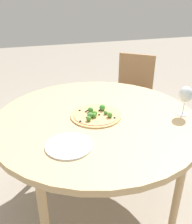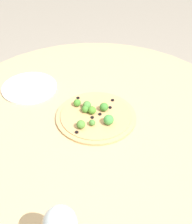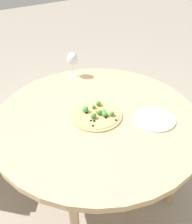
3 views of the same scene
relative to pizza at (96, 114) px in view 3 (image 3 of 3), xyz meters
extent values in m
plane|color=gray|center=(0.00, 0.00, -0.78)|extent=(12.00, 12.00, 0.00)
cylinder|color=tan|center=(0.00, 0.00, -0.03)|extent=(1.34, 1.34, 0.04)
cylinder|color=tan|center=(0.42, -0.42, -0.41)|extent=(0.05, 0.05, 0.73)
cylinder|color=tan|center=(-0.41, 0.41, -0.41)|extent=(0.05, 0.05, 0.73)
cylinder|color=tan|center=(0.42, 0.41, -0.41)|extent=(0.05, 0.05, 0.73)
cylinder|color=tan|center=(0.00, 0.00, -0.01)|extent=(0.33, 0.33, 0.01)
cylinder|color=tan|center=(0.00, 0.00, 0.00)|extent=(0.30, 0.30, 0.00)
sphere|color=#518C3D|center=(0.03, -0.05, 0.02)|extent=(0.03, 0.03, 0.03)
sphere|color=#478A2D|center=(0.07, -0.07, 0.02)|extent=(0.03, 0.03, 0.03)
sphere|color=#518C36|center=(0.06, 0.07, 0.02)|extent=(0.04, 0.04, 0.04)
sphere|color=#478730|center=(0.04, -0.02, 0.02)|extent=(0.03, 0.03, 0.03)
sphere|color=#4C8237|center=(0.02, 0.06, 0.02)|extent=(0.03, 0.03, 0.03)
sphere|color=#52932D|center=(0.01, -0.01, 0.02)|extent=(0.03, 0.03, 0.03)
sphere|color=#449741|center=(-0.05, 0.06, 0.02)|extent=(0.04, 0.04, 0.04)
sphere|color=#449044|center=(0.03, -0.05, 0.02)|extent=(0.03, 0.03, 0.03)
sphere|color=#428532|center=(-0.04, -0.03, 0.02)|extent=(0.04, 0.04, 0.04)
cylinder|color=black|center=(0.03, -0.07, 0.00)|extent=(0.01, 0.01, 0.00)
cylinder|color=black|center=(-0.05, -0.06, 0.00)|extent=(0.01, 0.01, 0.00)
cylinder|color=black|center=(0.01, 0.02, 0.00)|extent=(0.01, 0.01, 0.00)
cylinder|color=black|center=(0.08, 0.10, 0.00)|extent=(0.01, 0.01, 0.00)
cylinder|color=black|center=(-0.07, -0.04, 0.00)|extent=(0.01, 0.01, 0.00)
cylinder|color=black|center=(0.07, -0.12, 0.00)|extent=(0.01, 0.01, 0.00)
cylinder|color=black|center=(-0.08, -0.09, 0.00)|extent=(0.01, 0.01, 0.00)
cylinder|color=black|center=(0.04, -0.05, 0.00)|extent=(0.01, 0.01, 0.00)
cylinder|color=black|center=(-0.02, 0.00, 0.00)|extent=(0.01, 0.01, 0.00)
cylinder|color=black|center=(-0.05, 0.04, 0.00)|extent=(0.01, 0.01, 0.00)
cylinder|color=silver|center=(0.14, 0.56, -0.01)|extent=(0.07, 0.07, 0.00)
cylinder|color=silver|center=(0.14, 0.56, 0.04)|extent=(0.01, 0.01, 0.09)
ellipsoid|color=silver|center=(0.14, 0.56, 0.13)|extent=(0.09, 0.09, 0.11)
cylinder|color=silver|center=(0.29, -0.24, -0.01)|extent=(0.26, 0.26, 0.01)
camera|label=1|loc=(1.39, -0.42, 0.75)|focal=40.00mm
camera|label=2|loc=(0.09, 0.98, 0.84)|focal=50.00mm
camera|label=3|loc=(-0.71, -1.07, 0.97)|focal=40.00mm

